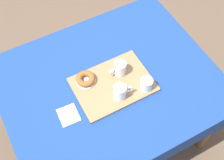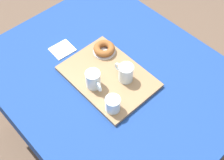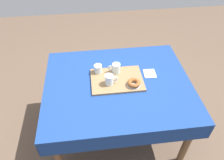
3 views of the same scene
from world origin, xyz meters
TOP-DOWN VIEW (x-y plane):
  - ground_plane at (0.00, 0.00)m, footprint 6.00×6.00m
  - dining_table at (0.00, 0.00)m, footprint 1.32×1.08m
  - serving_tray at (-0.01, 0.03)m, footprint 0.47×0.34m
  - tea_mug_left at (-0.08, -0.02)m, footprint 0.11×0.08m
  - tea_mug_right at (-0.01, 0.13)m, footprint 0.11×0.08m
  - water_glass_near at (-0.17, 0.15)m, footprint 0.07×0.07m
  - donut_plate_left at (0.13, -0.06)m, footprint 0.12×0.12m
  - sugar_donut_left at (0.13, -0.06)m, footprint 0.12×0.12m
  - paper_napkin at (0.32, 0.09)m, footprint 0.12×0.13m

SIDE VIEW (x-z plane):
  - ground_plane at x=0.00m, z-range 0.00..0.00m
  - dining_table at x=0.00m, z-range 0.28..1.01m
  - paper_napkin at x=0.32m, z-range 0.73..0.74m
  - serving_tray at x=-0.01m, z-range 0.73..0.75m
  - donut_plate_left at x=0.13m, z-range 0.75..0.76m
  - sugar_donut_left at x=0.13m, z-range 0.76..0.80m
  - water_glass_near at x=-0.17m, z-range 0.75..0.82m
  - tea_mug_left at x=-0.08m, z-range 0.75..0.84m
  - tea_mug_right at x=-0.01m, z-range 0.75..0.84m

